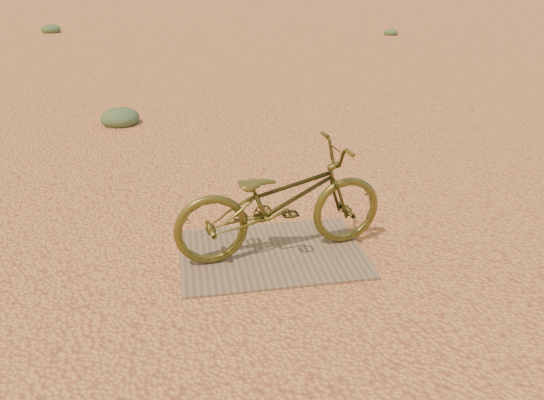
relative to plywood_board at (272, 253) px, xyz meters
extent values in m
plane|color=#E1A058|center=(0.47, 0.40, -0.01)|extent=(120.00, 120.00, 0.00)
cube|color=#78654D|center=(0.00, 0.00, 0.00)|extent=(1.55, 1.07, 0.02)
imported|color=#514E1D|center=(0.08, 0.02, 0.48)|extent=(1.85, 0.86, 0.93)
ellipsoid|color=#55734D|center=(-1.58, 4.28, -0.01)|extent=(0.58, 0.58, 0.32)
ellipsoid|color=#55734D|center=(6.38, 13.36, -0.01)|extent=(0.46, 0.46, 0.25)
ellipsoid|color=#55734D|center=(-4.78, 16.00, -0.01)|extent=(0.63, 0.63, 0.35)
camera|label=1|loc=(-0.69, -3.84, 2.28)|focal=35.00mm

